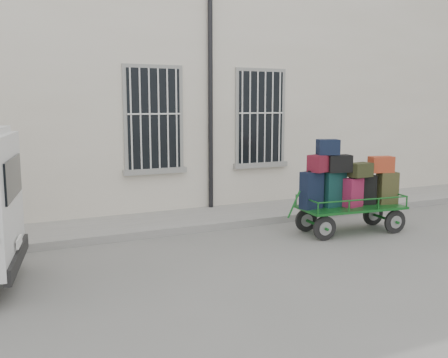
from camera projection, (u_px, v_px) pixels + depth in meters
name	position (u px, v px, depth m)	size (l,w,h in m)	color
ground	(228.00, 250.00, 8.87)	(80.00, 80.00, 0.00)	slate
building	(140.00, 88.00, 13.35)	(24.00, 5.15, 6.00)	beige
sidewalk	(184.00, 220.00, 10.83)	(24.00, 1.70, 0.15)	gray
luggage_cart	(348.00, 188.00, 9.97)	(2.50, 1.15, 1.89)	black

